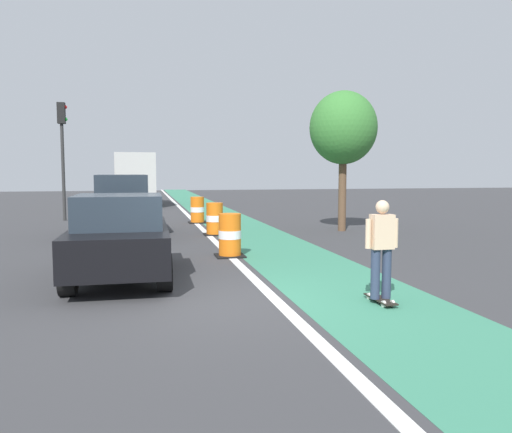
{
  "coord_description": "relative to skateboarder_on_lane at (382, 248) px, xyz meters",
  "views": [
    {
      "loc": [
        -1.24,
        -8.35,
        2.15
      ],
      "look_at": [
        1.33,
        3.17,
        1.1
      ],
      "focal_mm": 35.66,
      "sensor_mm": 36.0,
      "label": 1
    }
  ],
  "objects": [
    {
      "name": "traffic_barrel_back",
      "position": [
        -1.56,
        13.6,
        -0.38
      ],
      "size": [
        0.73,
        0.73,
        1.09
      ],
      "color": "orange",
      "rests_on": "ground"
    },
    {
      "name": "skateboarder_on_lane",
      "position": [
        0.0,
        0.0,
        0.0
      ],
      "size": [
        0.57,
        0.8,
        1.69
      ],
      "color": "black",
      "rests_on": "ground"
    },
    {
      "name": "street_tree_sidewalk",
      "position": [
        3.25,
        9.65,
        2.76
      ],
      "size": [
        2.4,
        2.4,
        5.0
      ],
      "color": "brown",
      "rests_on": "ground"
    },
    {
      "name": "lane_divider_stripe",
      "position": [
        -1.63,
        12.83,
        -0.91
      ],
      "size": [
        0.2,
        80.0,
        0.01
      ],
      "primitive_type": "cube",
      "color": "silver",
      "rests_on": "ground"
    },
    {
      "name": "traffic_barrel_mid",
      "position": [
        -1.41,
        9.48,
        -0.38
      ],
      "size": [
        0.73,
        0.73,
        1.09
      ],
      "color": "orange",
      "rests_on": "ground"
    },
    {
      "name": "traffic_light_corner",
      "position": [
        -7.12,
        15.94,
        2.59
      ],
      "size": [
        0.41,
        0.32,
        5.1
      ],
      "color": "#2D2D2D",
      "rests_on": "ground"
    },
    {
      "name": "ground_plane",
      "position": [
        -2.53,
        0.83,
        -0.91
      ],
      "size": [
        100.0,
        100.0,
        0.0
      ],
      "primitive_type": "plane",
      "color": "#38383A"
    },
    {
      "name": "delivery_truck_down_block",
      "position": [
        -4.34,
        25.81,
        0.94
      ],
      "size": [
        2.71,
        7.71,
        3.23
      ],
      "color": "beige",
      "rests_on": "ground"
    },
    {
      "name": "parked_sedan_nearest",
      "position": [
        -4.22,
        2.83,
        -0.08
      ],
      "size": [
        1.96,
        4.12,
        1.7
      ],
      "color": "black",
      "rests_on": "ground"
    },
    {
      "name": "parked_suv_second",
      "position": [
        -4.46,
        10.13,
        0.12
      ],
      "size": [
        2.05,
        4.67,
        2.04
      ],
      "color": "black",
      "rests_on": "ground"
    },
    {
      "name": "bike_lane_strip",
      "position": [
        -0.13,
        12.83,
        -0.91
      ],
      "size": [
        2.5,
        80.0,
        0.01
      ],
      "primitive_type": "cube",
      "color": "#387F60",
      "rests_on": "ground"
    },
    {
      "name": "traffic_barrel_front",
      "position": [
        -1.64,
        5.04,
        -0.38
      ],
      "size": [
        0.73,
        0.73,
        1.09
      ],
      "color": "orange",
      "rests_on": "ground"
    }
  ]
}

